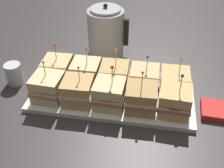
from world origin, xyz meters
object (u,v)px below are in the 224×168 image
object	(u,v)px
kettle_steel	(106,32)
napkin_stack	(216,110)
sandwich_back_left	(86,73)
serving_platter	(112,96)
drinking_glass	(14,74)
sandwich_front_right	(141,98)
sandwich_front_left	(78,91)
sandwich_back_right	(144,79)
sandwich_back_far_left	(58,70)
sandwich_back_center	(114,76)
sandwich_front_center	(109,94)
sandwich_front_far_right	(174,101)
sandwich_front_far_left	(48,87)
sandwich_back_far_right	(174,82)

from	to	relation	value
kettle_steel	napkin_stack	size ratio (longest dim) A/B	2.24
sandwich_back_left	kettle_steel	world-z (taller)	kettle_steel
serving_platter	kettle_steel	distance (m)	0.36
drinking_glass	napkin_stack	distance (m)	0.81
sandwich_front_right	sandwich_back_left	distance (m)	0.26
sandwich_front_left	sandwich_back_right	size ratio (longest dim) A/B	0.98
sandwich_back_far_left	sandwich_back_center	bearing A→B (deg)	-0.76
sandwich_front_left	sandwich_front_right	world-z (taller)	sandwich_front_right
sandwich_front_center	napkin_stack	size ratio (longest dim) A/B	1.55
kettle_steel	sandwich_front_far_right	bearing A→B (deg)	-51.23
sandwich_back_center	kettle_steel	size ratio (longest dim) A/B	0.72
sandwich_front_far_left	sandwich_back_left	xyz separation A→B (m)	(0.12, 0.11, 0.00)
sandwich_back_far_left	serving_platter	bearing A→B (deg)	-14.24
serving_platter	sandwich_front_far_left	size ratio (longest dim) A/B	3.94
sandwich_back_left	napkin_stack	distance (m)	0.51
sandwich_back_left	napkin_stack	xyz separation A→B (m)	(0.50, -0.07, -0.06)
serving_platter	napkin_stack	distance (m)	0.39
sandwich_back_far_left	sandwich_back_left	world-z (taller)	sandwich_back_left
sandwich_back_far_right	kettle_steel	size ratio (longest dim) A/B	0.66
sandwich_front_right	sandwich_back_far_right	world-z (taller)	sandwich_front_right
sandwich_front_far_left	drinking_glass	xyz separation A→B (m)	(-0.18, 0.09, -0.02)
sandwich_back_center	sandwich_front_right	bearing A→B (deg)	-44.38
sandwich_front_far_left	sandwich_back_left	distance (m)	0.16
drinking_glass	sandwich_front_center	bearing A→B (deg)	-12.25
serving_platter	napkin_stack	xyz separation A→B (m)	(0.39, -0.02, 0.00)
sandwich_front_right	sandwich_back_center	bearing A→B (deg)	135.62
sandwich_front_right	sandwich_back_center	distance (m)	0.16
sandwich_front_left	sandwich_back_left	distance (m)	0.11
sandwich_front_right	sandwich_front_center	bearing A→B (deg)	179.75
sandwich_front_far_left	napkin_stack	distance (m)	0.63
sandwich_front_far_left	kettle_steel	size ratio (longest dim) A/B	0.64
sandwich_back_right	kettle_steel	size ratio (longest dim) A/B	0.63
sandwich_front_left	kettle_steel	xyz separation A→B (m)	(0.03, 0.40, 0.05)
sandwich_back_right	sandwich_front_right	bearing A→B (deg)	-90.69
sandwich_front_right	kettle_steel	world-z (taller)	kettle_steel
kettle_steel	drinking_glass	bearing A→B (deg)	-137.04
sandwich_front_right	sandwich_back_far_right	xyz separation A→B (m)	(0.12, 0.11, -0.00)
sandwich_front_far_right	drinking_glass	bearing A→B (deg)	171.99
sandwich_front_far_left	kettle_steel	world-z (taller)	kettle_steel
serving_platter	sandwich_front_center	xyz separation A→B (m)	(-0.00, -0.06, 0.06)
sandwich_front_far_left	sandwich_back_left	world-z (taller)	sandwich_back_left
napkin_stack	serving_platter	bearing A→B (deg)	177.43
sandwich_front_right	drinking_glass	bearing A→B (deg)	170.32
sandwich_back_left	kettle_steel	distance (m)	0.29
sandwich_front_center	sandwich_back_far_left	size ratio (longest dim) A/B	1.04
sandwich_front_center	drinking_glass	xyz separation A→B (m)	(-0.42, 0.09, -0.02)
sandwich_front_center	serving_platter	bearing A→B (deg)	89.59
sandwich_front_right	kettle_steel	size ratio (longest dim) A/B	0.68
sandwich_back_far_left	sandwich_back_center	xyz separation A→B (m)	(0.23, -0.00, 0.00)
sandwich_back_right	napkin_stack	xyz separation A→B (m)	(0.27, -0.08, -0.05)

